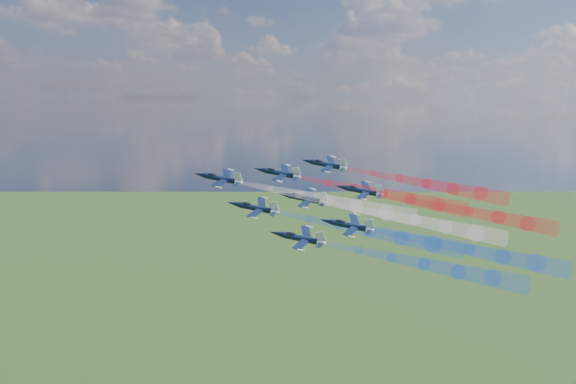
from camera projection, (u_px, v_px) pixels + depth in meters
jet_lead at (220, 179)px, 143.63m from camera, size 15.39×15.51×8.07m
trail_lead at (328, 200)px, 140.15m from camera, size 29.37×32.71×11.71m
jet_inner_left at (256, 208)px, 135.84m from camera, size 15.39×15.51×8.07m
trail_inner_left at (370, 231)px, 132.36m from camera, size 29.37×32.71×11.71m
jet_inner_right at (280, 173)px, 151.17m from camera, size 15.39×15.51×8.07m
trail_inner_right at (383, 193)px, 147.69m from camera, size 29.37×32.71×11.71m
jet_outer_left at (300, 238)px, 126.51m from camera, size 15.39×15.51×8.07m
trail_outer_left at (425, 264)px, 123.03m from camera, size 29.37×32.71×11.71m
jet_center_third at (305, 198)px, 141.79m from camera, size 15.39×15.51×8.07m
trail_center_third at (415, 221)px, 138.30m from camera, size 29.37×32.71×11.71m
jet_outer_right at (326, 165)px, 157.46m from camera, size 15.39×15.51×8.07m
trail_outer_right at (426, 184)px, 153.97m from camera, size 29.37×32.71×11.71m
jet_rear_left at (349, 225)px, 131.67m from camera, size 15.39×15.51×8.07m
trail_rear_left at (470, 250)px, 128.18m from camera, size 29.37×32.71×11.71m
jet_rear_right at (362, 191)px, 147.80m from camera, size 15.39×15.51×8.07m
trail_rear_right at (469, 212)px, 144.32m from camera, size 29.37×32.71×11.71m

